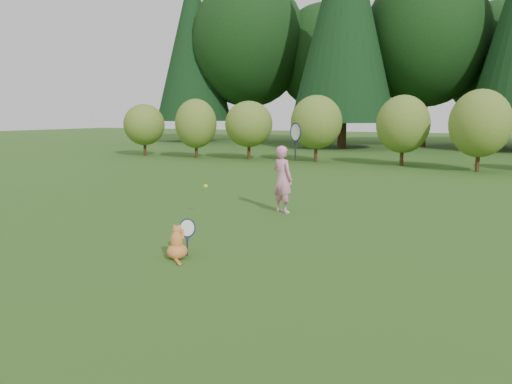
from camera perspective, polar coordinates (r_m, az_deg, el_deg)
The scene contains 6 objects.
ground at distance 7.71m, azimuth -4.03°, elevation -5.87°, with size 100.00×100.00×0.00m, color #235016.
shrub_row at distance 19.78m, azimuth 15.70°, elevation 6.92°, with size 28.00×3.00×2.80m, color #4F6820, non-canonical shape.
woodland_backdrop at distance 30.16m, azimuth 20.13°, elevation 18.94°, with size 48.00×10.00×15.00m, color black, non-canonical shape.
child at distance 9.98m, azimuth 3.11°, elevation 1.65°, with size 0.77×0.50×2.02m.
cat at distance 6.94m, azimuth -8.98°, elevation -5.52°, with size 0.47×0.74×0.64m.
tennis_ball at distance 9.72m, azimuth -5.78°, elevation 0.67°, with size 0.08×0.08×0.08m.
Camera 1 is at (3.83, -6.40, 1.96)m, focal length 35.00 mm.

